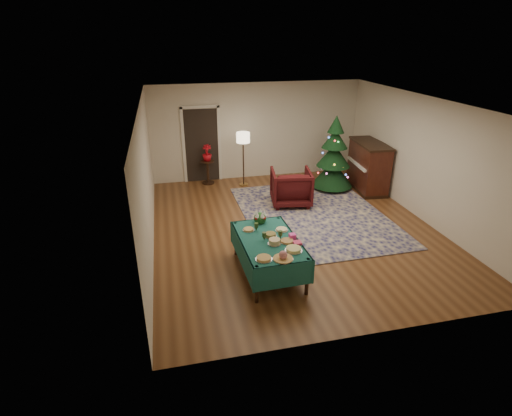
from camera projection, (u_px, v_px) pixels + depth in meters
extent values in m
plane|color=#593319|center=(293.00, 227.00, 8.81)|extent=(7.00, 7.00, 0.00)
plane|color=white|center=(298.00, 102.00, 7.72)|extent=(7.00, 7.00, 0.00)
plane|color=beige|center=(257.00, 131.00, 11.38)|extent=(6.00, 0.00, 6.00)
plane|color=beige|center=(380.00, 252.00, 5.14)|extent=(6.00, 0.00, 6.00)
plane|color=beige|center=(146.00, 180.00, 7.65)|extent=(0.00, 7.00, 7.00)
plane|color=beige|center=(424.00, 159.00, 8.88)|extent=(0.00, 7.00, 7.00)
cube|color=black|center=(202.00, 146.00, 11.17)|extent=(0.92, 0.02, 2.04)
cube|color=silver|center=(184.00, 146.00, 11.05)|extent=(0.08, 0.04, 2.14)
cube|color=silver|center=(219.00, 144.00, 11.25)|extent=(0.08, 0.04, 2.14)
cube|color=silver|center=(200.00, 107.00, 10.73)|extent=(1.08, 0.04, 0.08)
cube|color=#161753|center=(313.00, 215.00, 9.39)|extent=(3.26, 4.25, 0.02)
cylinder|color=black|center=(257.00, 285.00, 6.23)|extent=(0.06, 0.06, 0.67)
cylinder|color=black|center=(236.00, 239.00, 7.61)|extent=(0.06, 0.06, 0.67)
cylinder|color=black|center=(307.00, 277.00, 6.42)|extent=(0.06, 0.06, 0.67)
cylinder|color=black|center=(278.00, 234.00, 7.80)|extent=(0.06, 0.06, 0.67)
cube|color=#164D49|center=(269.00, 240.00, 6.89)|extent=(1.04, 1.73, 0.04)
cube|color=#164D49|center=(256.00, 229.00, 7.71)|extent=(1.01, 0.06, 0.42)
cube|color=#164D49|center=(284.00, 276.00, 6.22)|extent=(1.01, 0.06, 0.42)
cube|color=#164D49|center=(295.00, 247.00, 7.08)|extent=(0.08, 1.73, 0.42)
cube|color=#164D49|center=(242.00, 254.00, 6.85)|extent=(0.08, 1.73, 0.42)
cylinder|color=silver|center=(264.00, 259.00, 6.27)|extent=(0.27, 0.27, 0.01)
cylinder|color=tan|center=(264.00, 258.00, 6.26)|extent=(0.23, 0.23, 0.03)
cylinder|color=silver|center=(283.00, 259.00, 6.28)|extent=(0.33, 0.33, 0.01)
sphere|color=#CC727A|center=(283.00, 255.00, 6.25)|extent=(0.13, 0.13, 0.13)
cylinder|color=silver|center=(294.00, 250.00, 6.52)|extent=(0.29, 0.29, 0.01)
cylinder|color=#D8D172|center=(294.00, 249.00, 6.51)|extent=(0.25, 0.25, 0.04)
cylinder|color=silver|center=(274.00, 244.00, 6.73)|extent=(0.23, 0.23, 0.01)
cylinder|color=tan|center=(274.00, 241.00, 6.71)|extent=(0.19, 0.19, 0.08)
cylinder|color=silver|center=(287.00, 242.00, 6.79)|extent=(0.25, 0.25, 0.01)
cylinder|color=#B2844C|center=(287.00, 241.00, 6.78)|extent=(0.21, 0.21, 0.03)
cylinder|color=silver|center=(270.00, 236.00, 6.97)|extent=(0.22, 0.22, 0.01)
cylinder|color=maroon|center=(271.00, 235.00, 6.96)|extent=(0.19, 0.19, 0.05)
cylinder|color=silver|center=(282.00, 230.00, 7.19)|extent=(0.23, 0.23, 0.01)
cylinder|color=#F2EACC|center=(282.00, 229.00, 7.18)|extent=(0.20, 0.20, 0.03)
cylinder|color=silver|center=(249.00, 230.00, 7.19)|extent=(0.22, 0.22, 0.01)
cylinder|color=tan|center=(249.00, 229.00, 7.18)|extent=(0.18, 0.18, 0.03)
cone|color=#2D471E|center=(256.00, 229.00, 7.15)|extent=(0.06, 0.06, 0.08)
cylinder|color=#2D471E|center=(256.00, 225.00, 7.12)|extent=(0.07, 0.07, 0.08)
cone|color=#2D471E|center=(280.00, 237.00, 6.88)|extent=(0.06, 0.06, 0.08)
cylinder|color=#2D471E|center=(280.00, 233.00, 6.85)|extent=(0.07, 0.07, 0.08)
cone|color=#2D471E|center=(264.00, 238.00, 6.83)|extent=(0.06, 0.06, 0.08)
cylinder|color=#2D471E|center=(264.00, 234.00, 6.79)|extent=(0.07, 0.07, 0.08)
cube|color=#E64070|center=(297.00, 243.00, 6.73)|extent=(0.14, 0.14, 0.04)
cube|color=#FC46B3|center=(292.00, 236.00, 6.89)|extent=(0.11, 0.11, 0.09)
sphere|color=#1E4C1E|center=(260.00, 218.00, 7.44)|extent=(0.23, 0.23, 0.23)
cone|color=white|center=(264.00, 213.00, 7.42)|extent=(0.09, 0.09, 0.11)
cone|color=white|center=(260.00, 211.00, 7.47)|extent=(0.09, 0.09, 0.11)
cone|color=white|center=(256.00, 212.00, 7.43)|extent=(0.09, 0.09, 0.11)
cone|color=white|center=(257.00, 215.00, 7.34)|extent=(0.09, 0.09, 0.11)
cone|color=white|center=(262.00, 215.00, 7.34)|extent=(0.09, 0.09, 0.11)
sphere|color=#B20C0F|center=(264.00, 215.00, 7.49)|extent=(0.06, 0.06, 0.06)
sphere|color=#B20C0F|center=(256.00, 215.00, 7.49)|extent=(0.06, 0.06, 0.06)
sphere|color=#B20C0F|center=(256.00, 218.00, 7.36)|extent=(0.06, 0.06, 0.06)
sphere|color=#B20C0F|center=(264.00, 218.00, 7.37)|extent=(0.06, 0.06, 0.06)
imported|color=#3E0D0F|center=(291.00, 186.00, 9.81)|extent=(1.08, 1.03, 0.98)
cylinder|color=#A57F3F|center=(244.00, 184.00, 11.23)|extent=(0.25, 0.25, 0.03)
cylinder|color=black|center=(243.00, 162.00, 10.96)|extent=(0.04, 0.04, 1.36)
cylinder|color=#FFEABF|center=(243.00, 137.00, 10.68)|extent=(0.36, 0.36, 0.27)
cylinder|color=black|center=(208.00, 183.00, 11.35)|extent=(0.34, 0.34, 0.04)
cylinder|color=black|center=(208.00, 172.00, 11.22)|extent=(0.07, 0.07, 0.62)
cylinder|color=black|center=(207.00, 161.00, 11.09)|extent=(0.37, 0.37, 0.03)
imported|color=red|center=(207.00, 156.00, 11.03)|extent=(0.25, 0.45, 0.25)
cylinder|color=black|center=(331.00, 186.00, 10.95)|extent=(0.12, 0.12, 0.16)
cone|color=black|center=(332.00, 173.00, 10.80)|extent=(1.39, 1.39, 0.70)
cone|color=black|center=(334.00, 155.00, 10.60)|extent=(1.14, 1.14, 0.60)
cone|color=black|center=(335.00, 138.00, 10.42)|extent=(0.86, 0.86, 0.50)
cone|color=black|center=(336.00, 124.00, 10.26)|extent=(0.56, 0.56, 0.45)
cube|color=black|center=(366.00, 187.00, 10.93)|extent=(0.78, 1.54, 0.08)
cube|color=#34120D|center=(368.00, 166.00, 10.69)|extent=(0.76, 1.51, 1.21)
cube|color=black|center=(371.00, 143.00, 10.43)|extent=(0.80, 1.56, 0.05)
cube|color=white|center=(357.00, 164.00, 10.62)|extent=(0.24, 1.26, 0.06)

